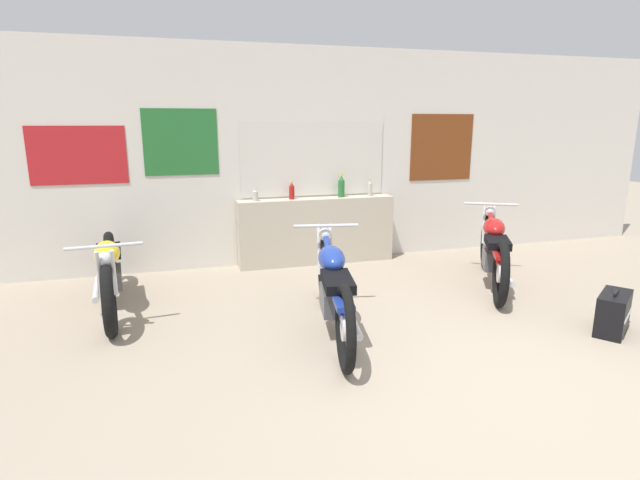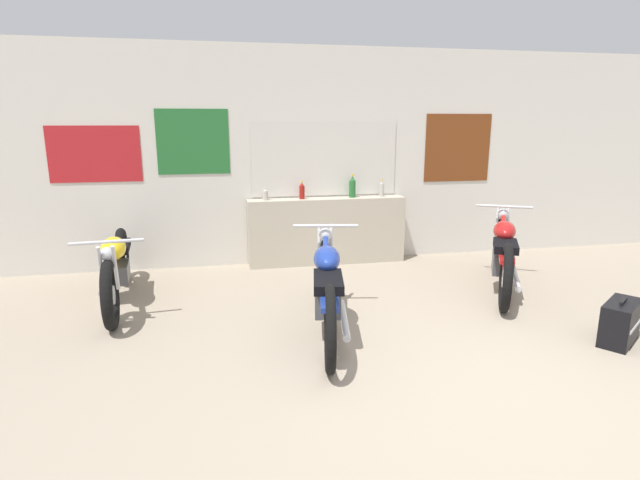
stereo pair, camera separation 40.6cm
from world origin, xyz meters
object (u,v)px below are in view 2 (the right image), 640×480
motorcycle_blue (327,286)px  bottle_right_center (382,189)px  bottle_leftmost (265,194)px  bottle_center (352,187)px  bottle_left_center (302,191)px  motorcycle_red (503,253)px  motorcycle_yellow (116,266)px  hard_case_black (620,322)px

motorcycle_blue → bottle_right_center: bearing=61.2°
bottle_leftmost → bottle_center: size_ratio=0.54×
bottle_center → bottle_right_center: 0.41m
bottle_leftmost → bottle_right_center: bottle_right_center is taller
bottle_left_center → motorcycle_red: bottle_left_center is taller
bottle_leftmost → bottle_right_center: 1.56m
motorcycle_blue → motorcycle_yellow: size_ratio=1.02×
bottle_center → motorcycle_red: bottle_center is taller
bottle_right_center → motorcycle_blue: bottle_right_center is taller
bottle_center → hard_case_black: bearing=-61.9°
bottle_left_center → bottle_right_center: 1.09m
bottle_right_center → motorcycle_yellow: 3.45m
motorcycle_red → motorcycle_yellow: bearing=174.3°
bottle_leftmost → bottle_left_center: bottle_left_center is taller
motorcycle_red → motorcycle_blue: bearing=-161.1°
bottle_leftmost → motorcycle_yellow: (-1.66, -1.05, -0.56)m
motorcycle_red → bottle_left_center: bearing=143.8°
bottle_leftmost → motorcycle_yellow: bearing=-147.6°
motorcycle_blue → motorcycle_yellow: motorcycle_blue is taller
motorcycle_yellow → hard_case_black: (4.40, -1.89, -0.21)m
bottle_left_center → bottle_leftmost: bearing=-178.5°
bottle_leftmost → motorcycle_red: (2.51, -1.47, -0.53)m
motorcycle_blue → motorcycle_yellow: (-1.99, 1.16, -0.03)m
bottle_right_center → motorcycle_yellow: (-3.22, -1.07, -0.59)m
bottle_left_center → hard_case_black: bottle_left_center is taller
bottle_leftmost → bottle_right_center: bearing=0.6°
bottle_center → bottle_leftmost: bearing=-178.9°
bottle_right_center → hard_case_black: size_ratio=0.44×
bottle_leftmost → bottle_left_center: size_ratio=0.71×
motorcycle_red → hard_case_black: motorcycle_red is taller
bottle_leftmost → motorcycle_blue: bearing=-81.5°
bottle_left_center → bottle_center: (0.68, 0.01, 0.03)m
motorcycle_yellow → bottle_right_center: bearing=18.4°
bottle_center → motorcycle_yellow: size_ratio=0.15×
bottle_left_center → motorcycle_yellow: 2.46m
bottle_left_center → bottle_center: size_ratio=0.77×
bottle_center → motorcycle_red: (1.35, -1.49, -0.59)m
bottle_leftmost → motorcycle_blue: 2.30m
bottle_leftmost → bottle_left_center: 0.48m
bottle_right_center → hard_case_black: bottle_right_center is taller
bottle_center → motorcycle_blue: size_ratio=0.14×
bottle_left_center → motorcycle_yellow: bearing=-153.5°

